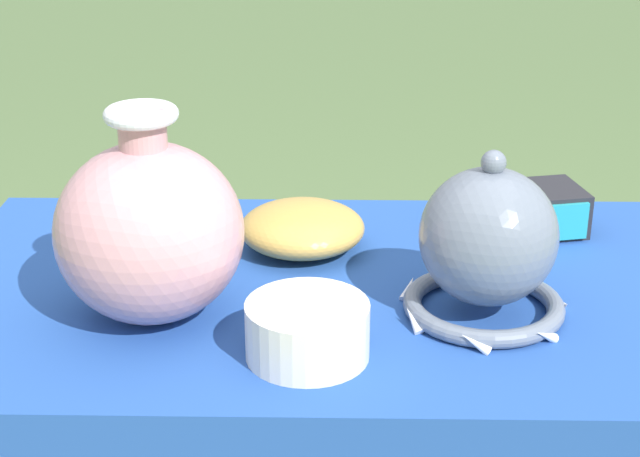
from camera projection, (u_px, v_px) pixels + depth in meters
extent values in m
cylinder|color=olive|center=(61.00, 417.00, 1.61)|extent=(0.04, 0.04, 0.65)
cylinder|color=olive|center=(604.00, 423.00, 1.59)|extent=(0.04, 0.04, 0.65)
cube|color=olive|center=(331.00, 298.00, 1.25)|extent=(0.99, 0.57, 0.03)
cube|color=#234C9E|center=(331.00, 286.00, 1.24)|extent=(1.01, 0.59, 0.01)
ellipsoid|color=#D19399|center=(150.00, 233.00, 1.13)|extent=(0.22, 0.22, 0.21)
cylinder|color=#D19399|center=(142.00, 132.00, 1.08)|extent=(0.05, 0.05, 0.04)
torus|color=white|center=(141.00, 114.00, 1.07)|extent=(0.08, 0.08, 0.02)
torus|color=slate|center=(483.00, 305.00, 1.17)|extent=(0.19, 0.19, 0.02)
ellipsoid|color=slate|center=(488.00, 236.00, 1.13)|extent=(0.16, 0.16, 0.16)
sphere|color=slate|center=(494.00, 163.00, 1.10)|extent=(0.03, 0.03, 0.03)
cone|color=white|center=(564.00, 305.00, 1.16)|extent=(0.01, 0.04, 0.03)
cone|color=white|center=(523.00, 278.00, 1.23)|extent=(0.04, 0.03, 0.03)
cone|color=white|center=(457.00, 271.00, 1.25)|extent=(0.04, 0.02, 0.03)
cone|color=white|center=(408.00, 288.00, 1.20)|extent=(0.03, 0.04, 0.03)
cone|color=white|center=(413.00, 320.00, 1.13)|extent=(0.03, 0.04, 0.03)
cone|color=white|center=(475.00, 343.00, 1.08)|extent=(0.04, 0.02, 0.03)
cone|color=white|center=(546.00, 336.00, 1.10)|extent=(0.04, 0.03, 0.03)
cube|color=#232328|center=(527.00, 210.00, 1.39)|extent=(0.17, 0.13, 0.06)
cube|color=teal|center=(542.00, 224.00, 1.34)|extent=(0.13, 0.03, 0.05)
cylinder|color=white|center=(307.00, 330.00, 1.06)|extent=(0.14, 0.14, 0.06)
ellipsoid|color=gold|center=(302.00, 228.00, 1.33)|extent=(0.17, 0.17, 0.06)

